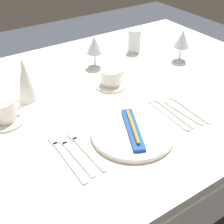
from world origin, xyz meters
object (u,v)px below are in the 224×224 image
at_px(wine_glass_left, 94,46).
at_px(coffee_cup_right, 3,110).
at_px(dinner_plate, 133,133).
at_px(toothbrush_package, 133,129).
at_px(spoon_dessert, 175,107).
at_px(coffee_cup_left, 111,77).
at_px(wine_glass_centre, 182,40).
at_px(fork_salad, 65,156).
at_px(dinner_knife, 169,116).
at_px(spoon_soup, 167,108).
at_px(fork_inner, 74,154).
at_px(spoon_tea, 183,105).
at_px(napkin_folded, 25,79).
at_px(fork_outer, 84,149).
at_px(drink_tumbler, 134,42).

bearing_deg(wine_glass_left, coffee_cup_right, -158.60).
bearing_deg(dinner_plate, toothbrush_package, 0.00).
height_order(toothbrush_package, spoon_dessert, toothbrush_package).
bearing_deg(toothbrush_package, coffee_cup_left, 68.92).
height_order(coffee_cup_right, wine_glass_centre, wine_glass_centre).
bearing_deg(fork_salad, dinner_knife, -2.44).
bearing_deg(spoon_soup, coffee_cup_right, 154.13).
height_order(fork_inner, wine_glass_left, wine_glass_left).
bearing_deg(dinner_plate, spoon_tea, 7.31).
distance_m(dinner_plate, napkin_folded, 0.45).
distance_m(fork_outer, fork_inner, 0.04).
height_order(spoon_tea, wine_glass_left, wine_glass_left).
height_order(drink_tumbler, napkin_folded, napkin_folded).
height_order(spoon_tea, coffee_cup_right, coffee_cup_right).
bearing_deg(napkin_folded, toothbrush_package, -62.57).
relative_size(spoon_tea, wine_glass_centre, 1.44).
bearing_deg(coffee_cup_left, spoon_tea, -62.26).
distance_m(dinner_plate, coffee_cup_right, 0.44).
relative_size(spoon_dessert, coffee_cup_left, 2.00).
relative_size(spoon_soup, spoon_tea, 1.04).
height_order(fork_inner, dinner_knife, same).
bearing_deg(drink_tumbler, wine_glass_left, -170.50).
distance_m(dinner_plate, dinner_knife, 0.17).
relative_size(wine_glass_left, drink_tumbler, 1.30).
height_order(coffee_cup_left, wine_glass_centre, wine_glass_centre).
relative_size(fork_outer, napkin_folded, 1.21).
bearing_deg(spoon_tea, spoon_soup, 164.07).
xyz_separation_m(spoon_dessert, wine_glass_centre, (0.29, 0.28, 0.10)).
distance_m(fork_inner, dinner_knife, 0.37).
height_order(wine_glass_left, drink_tumbler, wine_glass_left).
bearing_deg(coffee_cup_left, fork_inner, -138.68).
xyz_separation_m(toothbrush_package, drink_tumbler, (0.40, 0.53, 0.02)).
bearing_deg(wine_glass_left, dinner_plate, -107.05).
xyz_separation_m(dinner_knife, spoon_soup, (0.03, 0.04, 0.00)).
bearing_deg(toothbrush_package, spoon_dessert, 10.15).
height_order(fork_outer, drink_tumbler, drink_tumbler).
height_order(spoon_soup, wine_glass_centre, wine_glass_centre).
relative_size(fork_salad, dinner_knife, 1.09).
relative_size(spoon_tea, coffee_cup_right, 1.94).
bearing_deg(wine_glass_left, fork_outer, -124.22).
xyz_separation_m(spoon_soup, spoon_dessert, (0.02, -0.01, 0.00)).
xyz_separation_m(fork_salad, spoon_tea, (0.49, 0.01, 0.00)).
height_order(toothbrush_package, coffee_cup_left, coffee_cup_left).
bearing_deg(dinner_knife, spoon_soup, 56.17).
relative_size(coffee_cup_right, napkin_folded, 0.64).
xyz_separation_m(coffee_cup_left, coffee_cup_right, (-0.44, -0.00, 0.00)).
bearing_deg(spoon_soup, coffee_cup_left, 107.52).
bearing_deg(toothbrush_package, napkin_folded, 117.43).
bearing_deg(fork_inner, fork_outer, 0.91).
xyz_separation_m(fork_inner, spoon_dessert, (0.42, 0.02, 0.00)).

